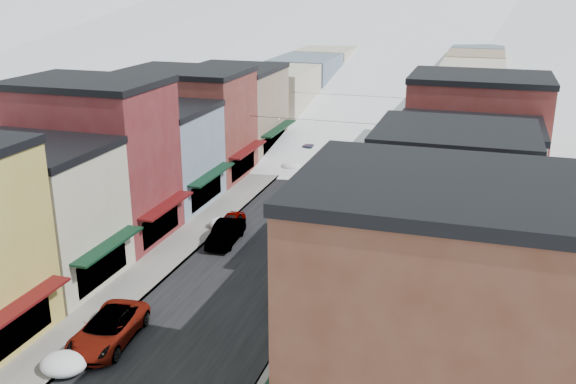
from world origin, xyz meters
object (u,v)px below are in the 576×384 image
Objects in this scene: car_white_suv at (108,329)px; streetlamp_near at (337,218)px; car_green_sedan at (293,282)px; trash_can at (342,237)px; car_dark_hatch at (226,233)px; car_silver_sedan at (231,224)px.

car_white_suv is 1.43× the size of streetlamp_near.
car_green_sedan is 5.43× the size of trash_can.
trash_can is 0.20× the size of streetlamp_near.
streetlamp_near is at bearing 53.57° from car_white_suv.
streetlamp_near is (1.30, 6.91, 2.10)m from car_green_sedan.
car_white_suv is 18.55m from streetlamp_near.
car_dark_hatch is at bearing -176.55° from streetlamp_near.
trash_can is at bearing 56.36° from car_white_suv.
streetlamp_near is at bearing -16.16° from car_silver_sedan.
car_white_suv is at bearing -97.16° from car_dark_hatch.
car_green_sedan is 7.34m from streetlamp_near.
trash_can is at bearing -4.40° from car_silver_sedan.
car_dark_hatch is (0.49, -2.16, 0.10)m from car_silver_sedan.
car_dark_hatch is (0.80, 15.29, -0.01)m from car_white_suv.
car_dark_hatch reaches higher than car_green_sedan.
car_white_suv reaches higher than trash_can.
streetlamp_near reaches higher than trash_can.
car_white_suv is at bearing -118.21° from trash_can.
car_white_suv is at bearing -121.00° from streetlamp_near.
car_dark_hatch reaches higher than trash_can.
car_silver_sedan is 9.19m from trash_can.
trash_can is (8.70, 2.43, -0.26)m from car_dark_hatch.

